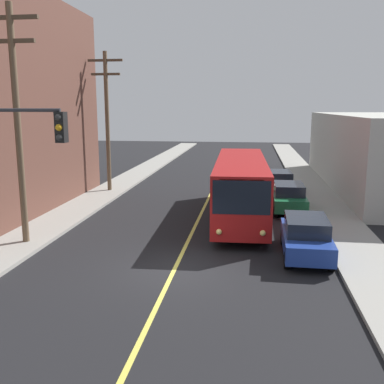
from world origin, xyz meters
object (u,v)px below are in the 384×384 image
(city_bus, at_px, (241,185))
(parked_car_blue, at_px, (306,236))
(parked_car_green, at_px, (289,197))
(parked_car_silver, at_px, (279,183))
(utility_pole_near, at_px, (17,115))
(traffic_signal_left_corner, at_px, (7,157))
(utility_pole_mid, at_px, (107,115))

(city_bus, relative_size, parked_car_blue, 2.75)
(city_bus, height_order, parked_car_blue, city_bus)
(parked_car_green, xyz_separation_m, parked_car_silver, (-0.28, 4.87, 0.00))
(utility_pole_near, bearing_deg, traffic_signal_left_corner, -66.75)
(parked_car_green, bearing_deg, city_bus, -145.03)
(utility_pole_near, bearing_deg, city_bus, 33.30)
(city_bus, xyz_separation_m, parked_car_blue, (2.79, -6.01, -0.98))
(utility_pole_near, relative_size, utility_pole_mid, 1.05)
(parked_car_blue, bearing_deg, utility_pole_mid, 134.91)
(parked_car_green, bearing_deg, utility_pole_near, -146.31)
(parked_car_silver, height_order, utility_pole_near, utility_pole_near)
(parked_car_silver, xyz_separation_m, traffic_signal_left_corner, (-10.05, -16.47, 3.46))
(parked_car_blue, relative_size, utility_pole_mid, 0.47)
(utility_pole_mid, bearing_deg, parked_car_silver, 2.85)
(parked_car_green, relative_size, parked_car_silver, 0.99)
(utility_pole_mid, height_order, traffic_signal_left_corner, utility_pole_mid)
(parked_car_silver, bearing_deg, city_bus, -109.78)
(city_bus, distance_m, parked_car_blue, 6.69)
(parked_car_silver, bearing_deg, utility_pole_mid, -177.15)
(parked_car_green, distance_m, utility_pole_mid, 13.60)
(city_bus, distance_m, utility_pole_near, 11.62)
(parked_car_silver, relative_size, utility_pole_near, 0.45)
(city_bus, height_order, utility_pole_near, utility_pole_near)
(city_bus, xyz_separation_m, utility_pole_near, (-9.18, -6.03, 3.79))
(city_bus, height_order, parked_car_green, city_bus)
(parked_car_blue, bearing_deg, utility_pole_near, -179.87)
(utility_pole_mid, bearing_deg, parked_car_blue, -45.09)
(parked_car_blue, xyz_separation_m, parked_car_green, (-0.07, 7.91, 0.00))
(traffic_signal_left_corner, bearing_deg, utility_pole_near, 113.25)
(city_bus, distance_m, parked_car_silver, 7.27)
(utility_pole_mid, bearing_deg, parked_car_green, -19.52)
(utility_pole_mid, relative_size, traffic_signal_left_corner, 1.57)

